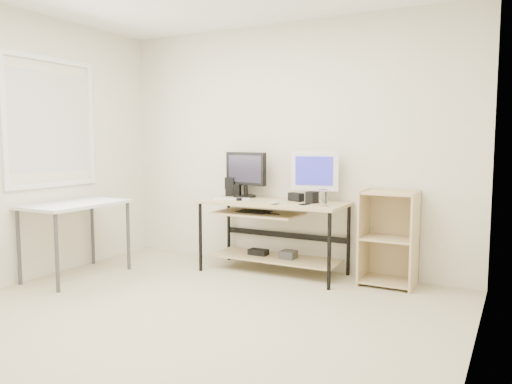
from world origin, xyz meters
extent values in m
cube|color=#C2B795|center=(0.00, 0.00, -0.01)|extent=(4.00, 4.00, 0.01)
cube|color=silver|center=(0.00, 2.00, 1.30)|extent=(4.00, 0.01, 2.60)
cube|color=silver|center=(2.00, 0.00, 1.30)|extent=(0.01, 4.00, 2.60)
cube|color=white|center=(-1.98, 0.60, 1.55)|extent=(0.01, 1.00, 1.20)
cube|color=tan|center=(0.00, 1.66, 0.73)|extent=(1.50, 0.65, 0.03)
cube|color=tan|center=(-0.15, 1.60, 0.62)|extent=(0.90, 0.49, 0.02)
cube|color=tan|center=(0.00, 1.71, 0.15)|extent=(1.35, 0.46, 0.02)
cube|color=black|center=(-0.20, 1.60, 0.64)|extent=(0.33, 0.22, 0.01)
cylinder|color=black|center=(0.05, 1.55, 0.64)|extent=(0.14, 0.01, 0.01)
cube|color=#3C3C3E|center=(0.15, 1.71, 0.20)|extent=(0.15, 0.15, 0.08)
cube|color=black|center=(-0.20, 1.71, 0.19)|extent=(0.20, 0.12, 0.06)
cylinder|color=black|center=(-0.71, 1.37, 0.36)|extent=(0.04, 0.04, 0.72)
cylinder|color=black|center=(-0.71, 1.94, 0.36)|extent=(0.04, 0.04, 0.72)
cylinder|color=black|center=(0.71, 1.37, 0.36)|extent=(0.04, 0.04, 0.72)
cylinder|color=black|center=(0.71, 1.94, 0.36)|extent=(0.04, 0.04, 0.72)
cube|color=silver|center=(-1.68, 0.60, 0.73)|extent=(0.60, 1.00, 0.03)
cylinder|color=#3C3C3E|center=(-1.94, 0.14, 0.36)|extent=(0.04, 0.04, 0.72)
cylinder|color=#3C3C3E|center=(-1.94, 1.06, 0.36)|extent=(0.04, 0.04, 0.72)
cylinder|color=#3C3C3E|center=(-1.42, 0.14, 0.36)|extent=(0.04, 0.04, 0.72)
cylinder|color=#3C3C3E|center=(-1.42, 1.06, 0.36)|extent=(0.04, 0.04, 0.72)
cube|color=tan|center=(0.91, 1.78, 0.45)|extent=(0.02, 0.40, 0.90)
cube|color=tan|center=(1.39, 1.78, 0.45)|extent=(0.02, 0.40, 0.90)
cube|color=tan|center=(1.15, 1.97, 0.45)|extent=(0.50, 0.02, 0.90)
cube|color=tan|center=(1.15, 1.78, 0.04)|extent=(0.46, 0.38, 0.02)
cube|color=tan|center=(1.15, 1.78, 0.45)|extent=(0.46, 0.38, 0.02)
cube|color=tan|center=(1.15, 1.78, 0.88)|extent=(0.46, 0.38, 0.02)
cylinder|color=black|center=(-0.43, 1.84, 0.76)|extent=(0.22, 0.22, 0.02)
cylinder|color=black|center=(-0.43, 1.84, 0.83)|extent=(0.05, 0.05, 0.11)
cube|color=black|center=(-0.43, 1.84, 1.06)|extent=(0.54, 0.17, 0.36)
cube|color=black|center=(-0.43, 1.81, 1.06)|extent=(0.45, 0.10, 0.29)
cube|color=silver|center=(0.38, 1.84, 0.76)|extent=(0.17, 0.15, 0.01)
cylinder|color=silver|center=(0.38, 1.84, 0.81)|extent=(0.04, 0.04, 0.10)
cube|color=silver|center=(0.38, 1.84, 1.06)|extent=(0.48, 0.12, 0.41)
cube|color=#2826A5|center=(0.38, 1.81, 1.06)|extent=(0.41, 0.07, 0.32)
cube|color=silver|center=(-0.46, 1.58, 0.76)|extent=(0.40, 0.25, 0.01)
ellipsoid|color=#AAAAAF|center=(0.13, 1.43, 0.77)|extent=(0.10, 0.13, 0.04)
cube|color=black|center=(0.20, 1.76, 0.79)|extent=(0.19, 0.14, 0.09)
cube|color=black|center=(-0.64, 1.86, 0.79)|extent=(0.11, 0.11, 0.08)
cube|color=black|center=(-0.64, 1.86, 0.90)|extent=(0.13, 0.13, 0.13)
cube|color=black|center=(0.41, 1.69, 0.81)|extent=(0.12, 0.12, 0.11)
cube|color=black|center=(-0.50, 1.78, 0.82)|extent=(0.07, 0.05, 0.14)
cylinder|color=black|center=(-0.34, 1.53, 0.76)|extent=(0.07, 0.07, 0.03)
cube|color=black|center=(0.39, 1.54, 0.75)|extent=(0.09, 0.12, 0.01)
cylinder|color=#9F7848|center=(0.59, 1.53, 0.75)|extent=(0.10, 0.10, 0.01)
cylinder|color=white|center=(0.59, 1.53, 0.83)|extent=(0.08, 0.08, 0.15)
camera|label=1|loc=(2.23, -2.89, 1.36)|focal=35.00mm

